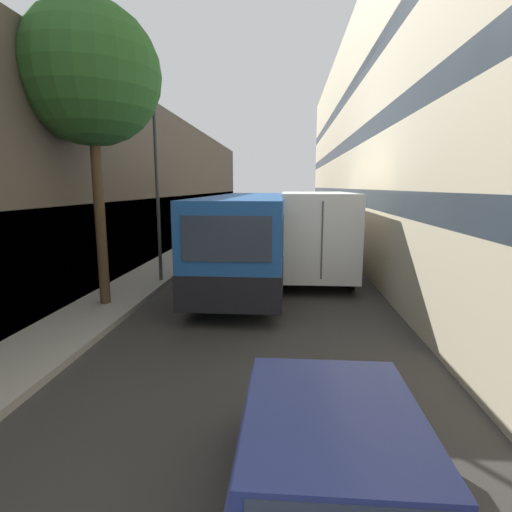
{
  "coord_description": "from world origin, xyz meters",
  "views": [
    {
      "loc": [
        0.85,
        0.02,
        3.41
      ],
      "look_at": [
        0.05,
        10.35,
        1.6
      ],
      "focal_mm": 28.0,
      "sensor_mm": 36.0,
      "label": 1
    }
  ],
  "objects": [
    {
      "name": "sidewalk_left",
      "position": [
        -4.26,
        15.0,
        0.08
      ],
      "size": [
        1.89,
        60.0,
        0.16
      ],
      "color": "#9E998E",
      "rests_on": "ground_plane"
    },
    {
      "name": "bus",
      "position": [
        -0.54,
        14.79,
        1.64
      ],
      "size": [
        2.6,
        11.55,
        3.08
      ],
      "color": "#1E519E",
      "rests_on": "ground_plane"
    },
    {
      "name": "building_right_apartment",
      "position": [
        5.07,
        15.0,
        5.86
      ],
      "size": [
        2.4,
        60.0,
        11.78
      ],
      "color": "beige",
      "rests_on": "ground_plane"
    },
    {
      "name": "box_truck",
      "position": [
        1.91,
        15.74,
        1.69
      ],
      "size": [
        2.48,
        8.09,
        3.19
      ],
      "color": "silver",
      "rests_on": "ground_plane"
    },
    {
      "name": "ground_plane",
      "position": [
        0.0,
        15.0,
        0.0
      ],
      "size": [
        150.0,
        150.0,
        0.0
      ],
      "primitive_type": "plane",
      "color": "#33302D"
    },
    {
      "name": "street_tree_left",
      "position": [
        -4.26,
        10.59,
        6.23
      ],
      "size": [
        3.61,
        3.61,
        7.91
      ],
      "color": "#4C3823",
      "rests_on": "sidewalk_left"
    },
    {
      "name": "car_hatchback",
      "position": [
        1.31,
        3.42,
        0.69
      ],
      "size": [
        1.88,
        3.97,
        1.35
      ],
      "color": "navy",
      "rests_on": "ground_plane"
    },
    {
      "name": "building_left_shopfront",
      "position": [
        -6.31,
        15.0,
        3.28
      ],
      "size": [
        2.4,
        60.0,
        7.22
      ],
      "color": "#51473D",
      "rests_on": "ground_plane"
    },
    {
      "name": "street_lamp",
      "position": [
        -3.57,
        13.47,
        4.99
      ],
      "size": [
        0.36,
        0.8,
        6.99
      ],
      "color": "#38383D",
      "rests_on": "sidewalk_left"
    }
  ]
}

